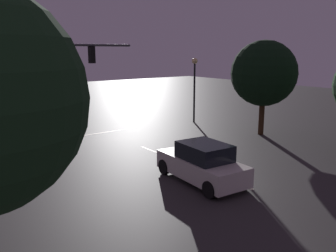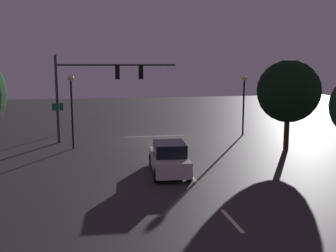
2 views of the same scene
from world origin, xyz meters
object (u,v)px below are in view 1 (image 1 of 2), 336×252
Objects in this scene: traffic_signal_assembly at (37,68)px; street_lamp_right_kerb at (16,91)px; car_approaching at (202,164)px; street_lamp_left_kerb at (195,77)px; tree_left_far at (264,73)px.

traffic_signal_assembly is 1.77× the size of street_lamp_right_kerb.
street_lamp_left_kerb is at bearing -129.63° from car_approaching.
street_lamp_right_kerb is 0.83× the size of tree_left_far.
traffic_signal_assembly is at bearing -70.01° from car_approaching.
street_lamp_left_kerb reaches higher than car_approaching.
traffic_signal_assembly is 11.81m from street_lamp_left_kerb.
street_lamp_right_kerb is (13.57, 2.62, 0.12)m from street_lamp_left_kerb.
tree_left_far is (-0.79, 5.82, 0.57)m from street_lamp_left_kerb.
street_lamp_left_kerb is (-8.23, -9.94, 2.65)m from car_approaching.
traffic_signal_assembly reaches higher than street_lamp_left_kerb.
traffic_signal_assembly is 1.47× the size of tree_left_far.
traffic_signal_assembly is 10.98m from car_approaching.
street_lamp_right_kerb is at bearing -12.56° from tree_left_far.
tree_left_far is (-12.55, 5.58, -0.52)m from traffic_signal_assembly.
street_lamp_right_kerb is at bearing -53.90° from car_approaching.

